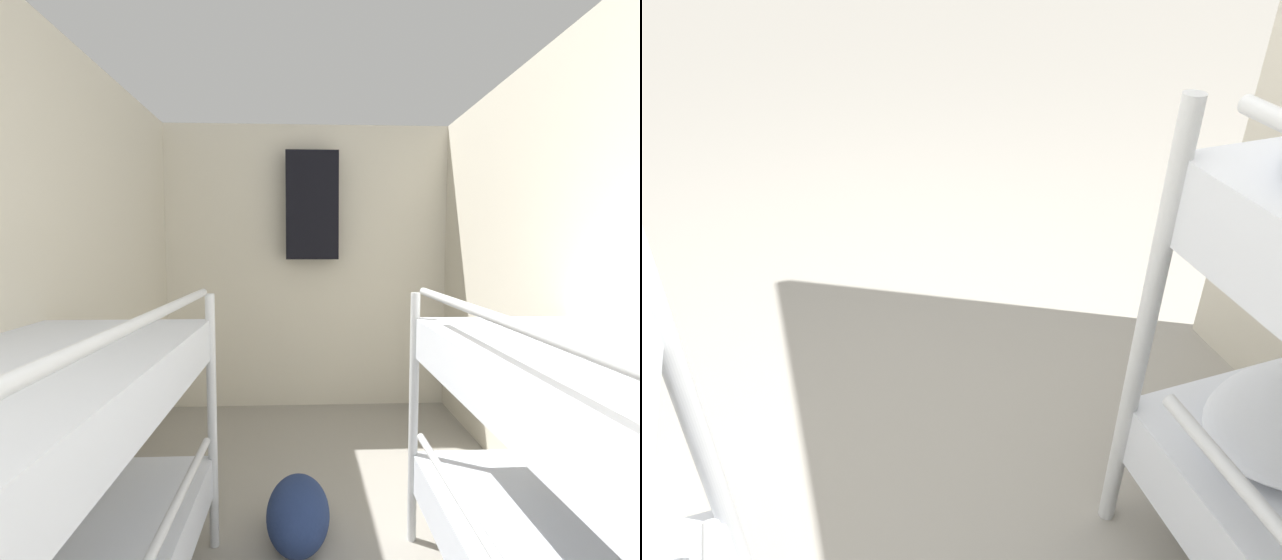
{
  "view_description": "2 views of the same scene",
  "coord_description": "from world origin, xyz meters",
  "views": [
    {
      "loc": [
        -0.06,
        0.52,
        1.42
      ],
      "look_at": [
        0.07,
        3.29,
        1.21
      ],
      "focal_mm": 24.0,
      "sensor_mm": 36.0,
      "label": 1
    },
    {
      "loc": [
        0.27,
        1.47,
        1.56
      ],
      "look_at": [
        0.04,
        0.8,
        1.07
      ],
      "focal_mm": 35.0,
      "sensor_mm": 36.0,
      "label": 2
    }
  ],
  "objects": [
    {
      "name": "ground_plane",
      "position": [
        0.0,
        0.0,
        0.0
      ],
      "size": [
        20.0,
        20.0,
        0.0
      ],
      "primitive_type": "plane",
      "color": "gray"
    }
  ]
}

